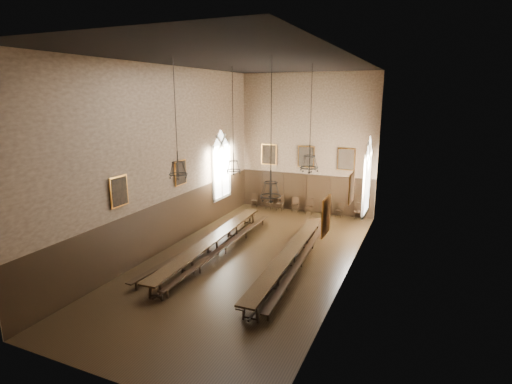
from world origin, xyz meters
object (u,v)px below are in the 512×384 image
Objects in this scene: chair_4 at (309,209)px; chandelier_back_left at (233,162)px; chair_7 at (358,214)px; chandelier_front_left at (178,165)px; bench_right_outer at (302,261)px; chair_3 at (295,207)px; bench_left_inner at (226,248)px; chair_6 at (339,213)px; table_left at (213,246)px; table_right at (290,259)px; chair_2 at (280,206)px; chair_1 at (269,205)px; chandelier_front_right at (271,187)px; bench_left_outer at (205,244)px; bench_right_inner at (280,260)px; chandelier_back_right at (309,161)px; chair_0 at (254,203)px; chair_5 at (327,211)px.

chandelier_back_left is (-2.41, -6.15, 3.89)m from chair_4.
chandelier_front_left is (-5.42, -11.39, 4.55)m from chair_7.
chair_3 is (-3.02, 8.31, 0.01)m from bench_right_outer.
chair_6 is at bearing 65.46° from bench_left_inner.
chair_6 is 12.99m from chandelier_front_left.
chair_3 reaches higher than bench_left_inner.
chandelier_front_left reaches higher than bench_right_outer.
table_left is 3.98m from table_right.
chair_2 is 0.98× the size of chair_7.
chair_6 is (4.81, 0.01, 0.01)m from chair_1.
chandelier_front_right reaches higher than bench_right_outer.
chair_1 is at bearing 174.48° from chair_4.
chandelier_back_left is 5.22m from chandelier_front_left.
chandelier_back_left reaches higher than bench_left_outer.
chair_6 is at bearing 2.45° from chair_2.
chair_1 is (-0.43, 8.57, -0.15)m from table_left.
bench_right_inner is 4.84m from chandelier_back_right.
bench_left_inner is 8.37m from chair_3.
chandelier_back_right is (3.72, -6.29, 4.25)m from chair_2.
bench_left_outer is 1.01× the size of bench_left_inner.
table_right is 10.26m from chair_0.
chair_5 is (0.11, 8.61, -0.01)m from bench_right_inner.
chandelier_front_left is (-4.26, -11.38, 4.58)m from chair_6.
chandelier_back_left is at bearing -118.62° from chair_3.
chandelier_front_right is at bearing -28.62° from table_left.
chandelier_back_right reaches higher than chair_2.
chair_4 is 11.39m from chandelier_front_right.
bench_right_inner is 9.74× the size of chair_2.
bench_right_outer is 8.40m from chair_7.
chandelier_front_right is (3.84, -2.09, 3.77)m from table_left.
chair_3 is at bearing 4.72° from chair_2.
chair_4 is (0.98, -0.04, 0.00)m from chair_3.
chair_1 is at bearing 93.88° from chandelier_back_left.
bench_left_outer is 10.44× the size of chair_3.
table_left is at bearing -133.86° from chair_7.
chair_1 is at bearing 120.41° from bench_right_outer.
chair_4 is at bearing -164.60° from chair_6.
bench_right_inner is 2.13× the size of chandelier_front_left.
chair_4 is at bearing 100.41° from table_right.
bench_left_outer is at bearing 155.78° from table_left.
chair_0 is at bearing 164.12° from chair_3.
chair_1 reaches higher than bench_left_outer.
bench_left_outer is at bearing -119.52° from chair_3.
chair_7 is at bearing 14.11° from chair_6.
bench_right_outer is at bearing -75.80° from chair_5.
chandelier_front_left is at bearing -169.16° from chandelier_front_right.
bench_left_outer is at bearing -106.58° from chandelier_back_left.
bench_right_inner is 4.45m from chandelier_front_right.
table_left is at bearing -179.70° from bench_right_inner.
chair_1 reaches higher than bench_right_inner.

